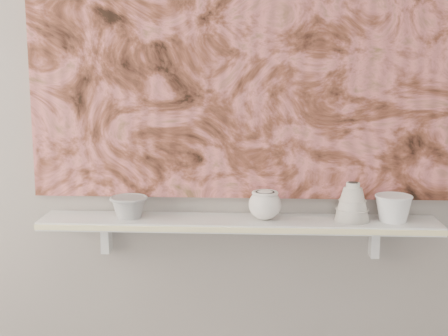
# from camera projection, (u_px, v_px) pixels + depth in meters

# --- Properties ---
(wall_back) EXTENTS (3.60, 0.00, 3.60)m
(wall_back) POSITION_uv_depth(u_px,v_px,m) (240.00, 98.00, 2.22)
(wall_back) COLOR gray
(wall_back) RESTS_ON floor
(shelf) EXTENTS (1.40, 0.18, 0.03)m
(shelf) POSITION_uv_depth(u_px,v_px,m) (238.00, 223.00, 2.20)
(shelf) COLOR silver
(shelf) RESTS_ON wall_back
(shelf_stripe) EXTENTS (1.40, 0.01, 0.02)m
(shelf_stripe) POSITION_uv_depth(u_px,v_px,m) (237.00, 230.00, 2.11)
(shelf_stripe) COLOR beige
(shelf_stripe) RESTS_ON shelf
(bracket_left) EXTENTS (0.03, 0.06, 0.12)m
(bracket_left) POSITION_uv_depth(u_px,v_px,m) (106.00, 236.00, 2.30)
(bracket_left) COLOR silver
(bracket_left) RESTS_ON wall_back
(bracket_right) EXTENTS (0.03, 0.06, 0.12)m
(bracket_right) POSITION_uv_depth(u_px,v_px,m) (374.00, 240.00, 2.25)
(bracket_right) COLOR silver
(bracket_right) RESTS_ON wall_back
(painting) EXTENTS (1.50, 0.02, 1.10)m
(painting) POSITION_uv_depth(u_px,v_px,m) (240.00, 43.00, 2.17)
(painting) COLOR brown
(painting) RESTS_ON wall_back
(house_motif) EXTENTS (0.09, 0.00, 0.08)m
(house_motif) POSITION_uv_depth(u_px,v_px,m) (367.00, 132.00, 2.19)
(house_motif) COLOR black
(house_motif) RESTS_ON painting
(bowl_grey) EXTENTS (0.16, 0.16, 0.08)m
(bowl_grey) POSITION_uv_depth(u_px,v_px,m) (129.00, 207.00, 2.21)
(bowl_grey) COLOR gray
(bowl_grey) RESTS_ON shelf
(cup_cream) EXTENTS (0.14, 0.14, 0.11)m
(cup_cream) POSITION_uv_depth(u_px,v_px,m) (265.00, 205.00, 2.18)
(cup_cream) COLOR silver
(cup_cream) RESTS_ON shelf
(bell_vessel) EXTENTS (0.16, 0.16, 0.14)m
(bell_vessel) POSITION_uv_depth(u_px,v_px,m) (352.00, 202.00, 2.16)
(bell_vessel) COLOR beige
(bell_vessel) RESTS_ON shelf
(bowl_white) EXTENTS (0.17, 0.17, 0.09)m
(bowl_white) POSITION_uv_depth(u_px,v_px,m) (393.00, 208.00, 2.16)
(bowl_white) COLOR silver
(bowl_white) RESTS_ON shelf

